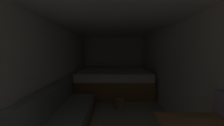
% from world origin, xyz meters
% --- Properties ---
extents(ground_plane, '(7.43, 7.43, 0.00)m').
position_xyz_m(ground_plane, '(0.00, 2.24, 0.00)').
color(ground_plane, '#B2A893').
extents(wall_back, '(2.56, 0.05, 2.01)m').
position_xyz_m(wall_back, '(0.00, 4.98, 1.00)').
color(wall_back, silver).
rests_on(wall_back, ground).
extents(wall_left, '(0.05, 5.43, 2.01)m').
position_xyz_m(wall_left, '(-1.26, 2.24, 1.00)').
color(wall_left, silver).
rests_on(wall_left, ground).
extents(wall_right, '(0.05, 5.43, 2.01)m').
position_xyz_m(wall_right, '(1.26, 2.24, 1.00)').
color(wall_right, silver).
rests_on(wall_right, ground).
extents(ceiling_slab, '(2.56, 5.43, 0.05)m').
position_xyz_m(ceiling_slab, '(0.00, 2.24, 2.03)').
color(ceiling_slab, white).
rests_on(ceiling_slab, wall_left).
extents(bed, '(2.34, 1.85, 0.96)m').
position_xyz_m(bed, '(-0.00, 3.99, 0.39)').
color(bed, olive).
rests_on(bed, ground).
extents(wicker_basket, '(0.25, 0.25, 0.23)m').
position_xyz_m(wicker_basket, '(0.13, 2.66, 0.12)').
color(wicker_basket, olive).
rests_on(wicker_basket, ground).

